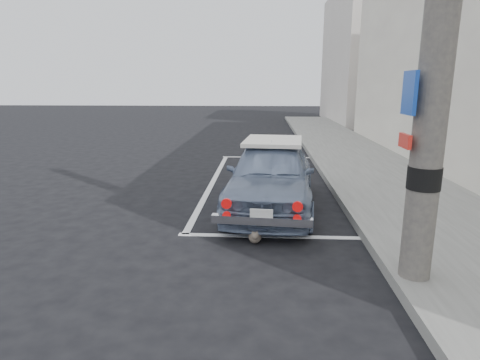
% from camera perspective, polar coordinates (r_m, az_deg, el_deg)
% --- Properties ---
extents(ground, '(80.00, 80.00, 0.00)m').
position_cam_1_polar(ground, '(6.74, 0.57, -6.42)').
color(ground, black).
rests_on(ground, ground).
extents(sidewalk, '(2.80, 40.00, 0.15)m').
position_cam_1_polar(sidewalk, '(9.10, 21.80, -1.66)').
color(sidewalk, slate).
rests_on(sidewalk, ground).
extents(building_far, '(3.50, 10.00, 8.00)m').
position_cam_1_polar(building_far, '(27.08, 16.93, 16.42)').
color(building_far, beige).
rests_on(building_far, ground).
extents(pline_rear, '(3.00, 0.12, 0.01)m').
position_cam_1_polar(pline_rear, '(6.27, 4.97, -7.99)').
color(pline_rear, silver).
rests_on(pline_rear, ground).
extents(pline_front, '(3.00, 0.12, 0.01)m').
position_cam_1_polar(pline_front, '(13.04, 4.15, 3.25)').
color(pline_front, silver).
rests_on(pline_front, ground).
extents(pline_side, '(0.12, 7.00, 0.01)m').
position_cam_1_polar(pline_side, '(9.69, -3.89, -0.28)').
color(pline_side, silver).
rests_on(pline_side, ground).
extents(retro_coupe, '(1.88, 3.95, 1.30)m').
position_cam_1_polar(retro_coupe, '(7.52, 4.48, 0.84)').
color(retro_coupe, slate).
rests_on(retro_coupe, ground).
extents(cat, '(0.20, 0.44, 0.23)m').
position_cam_1_polar(cat, '(5.99, 2.14, -7.94)').
color(cat, '#696050').
rests_on(cat, ground).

